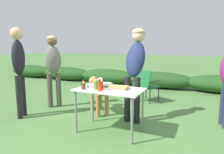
{
  "coord_description": "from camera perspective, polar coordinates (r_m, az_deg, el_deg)",
  "views": [
    {
      "loc": [
        1.39,
        -2.9,
        1.43
      ],
      "look_at": [
        -0.09,
        0.29,
        0.89
      ],
      "focal_mm": 32.0,
      "sensor_mm": 36.0,
      "label": 1
    }
  ],
  "objects": [
    {
      "name": "dog",
      "position": [
        4.34,
        -4.0,
        -3.6
      ],
      "size": [
        0.82,
        0.78,
        0.75
      ],
      "rotation": [
        0.0,
        0.0,
        0.81
      ],
      "color": "#B27A42",
      "rests_on": "ground"
    },
    {
      "name": "standing_person_in_navy_coat",
      "position": [
        3.8,
        6.7,
        4.14
      ],
      "size": [
        0.4,
        0.53,
        1.77
      ],
      "rotation": [
        0.0,
        0.0,
        -0.07
      ],
      "color": "black",
      "rests_on": "ground"
    },
    {
      "name": "folding_table",
      "position": [
        3.31,
        -0.7,
        -4.7
      ],
      "size": [
        1.1,
        0.64,
        0.74
      ],
      "color": "silver",
      "rests_on": "ground"
    },
    {
      "name": "mixing_bowl",
      "position": [
        3.48,
        -1.56,
        -2.07
      ],
      "size": [
        0.23,
        0.23,
        0.07
      ],
      "primitive_type": "ellipsoid",
      "color": "#ADBC99",
      "rests_on": "folding_table"
    },
    {
      "name": "hot_sauce_bottle",
      "position": [
        3.11,
        -3.57,
        -2.34
      ],
      "size": [
        0.06,
        0.06,
        0.2
      ],
      "color": "#CC4214",
      "rests_on": "folding_table"
    },
    {
      "name": "shrub_hedge",
      "position": [
        7.15,
        13.35,
        -0.78
      ],
      "size": [
        14.4,
        0.9,
        0.55
      ],
      "color": "#234C1E",
      "rests_on": "ground"
    },
    {
      "name": "bbq_sauce_bottle",
      "position": [
        3.36,
        -8.24,
        -1.97
      ],
      "size": [
        0.06,
        0.06,
        0.15
      ],
      "color": "#562314",
      "rests_on": "folding_table"
    },
    {
      "name": "camp_chair_green_behind_table",
      "position": [
        5.22,
        9.62,
        -2.0
      ],
      "size": [
        0.64,
        0.71,
        0.83
      ],
      "rotation": [
        0.0,
        0.0,
        -0.35
      ],
      "color": "#19602D",
      "rests_on": "ground"
    },
    {
      "name": "relish_jar",
      "position": [
        3.24,
        -4.63,
        -2.2
      ],
      "size": [
        0.07,
        0.07,
        0.16
      ],
      "color": "olive",
      "rests_on": "folding_table"
    },
    {
      "name": "food_tray",
      "position": [
        3.25,
        2.01,
        -3.09
      ],
      "size": [
        0.33,
        0.22,
        0.06
      ],
      "color": "#9E9EA3",
      "rests_on": "folding_table"
    },
    {
      "name": "standing_person_in_dark_puffer",
      "position": [
        4.83,
        -16.47,
        3.83
      ],
      "size": [
        0.44,
        0.44,
        1.68
      ],
      "rotation": [
        0.0,
        0.0,
        0.73
      ],
      "color": "#4C473D",
      "rests_on": "ground"
    },
    {
      "name": "ketchup_bottle",
      "position": [
        3.22,
        -3.18,
        -2.16
      ],
      "size": [
        0.07,
        0.07,
        0.18
      ],
      "color": "red",
      "rests_on": "folding_table"
    },
    {
      "name": "plate_stack",
      "position": [
        3.46,
        -5.53,
        -2.44
      ],
      "size": [
        0.22,
        0.22,
        0.04
      ],
      "primitive_type": "cylinder",
      "color": "white",
      "rests_on": "folding_table"
    },
    {
      "name": "beer_bottle",
      "position": [
        3.26,
        -8.11,
        -2.41
      ],
      "size": [
        0.06,
        0.06,
        0.14
      ],
      "color": "brown",
      "rests_on": "folding_table"
    },
    {
      "name": "ground_plane",
      "position": [
        3.52,
        -0.68,
        -15.25
      ],
      "size": [
        60.0,
        60.0,
        0.0
      ],
      "primitive_type": "plane",
      "color": "#4C7A3D"
    },
    {
      "name": "paper_cup_stack",
      "position": [
        3.33,
        -3.34,
        -1.76
      ],
      "size": [
        0.08,
        0.08,
        0.17
      ],
      "primitive_type": "cylinder",
      "color": "white",
      "rests_on": "folding_table"
    },
    {
      "name": "standing_person_in_olive_jacket",
      "position": [
        4.34,
        -25.12,
        3.89
      ],
      "size": [
        0.31,
        0.36,
        1.8
      ],
      "rotation": [
        0.0,
        0.0,
        1.91
      ],
      "color": "black",
      "rests_on": "ground"
    }
  ]
}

